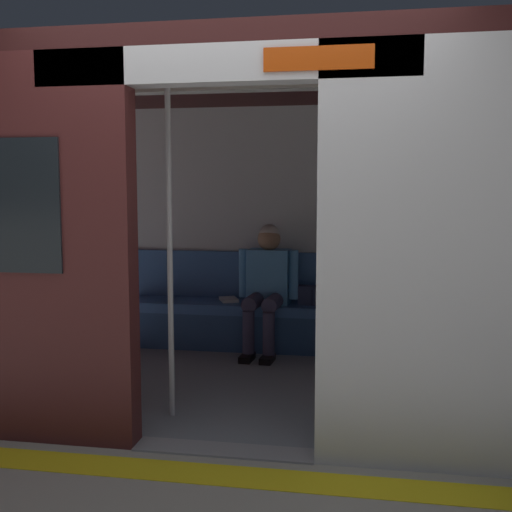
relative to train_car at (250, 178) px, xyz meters
The scene contains 8 objects.
ground_plane 1.98m from the train_car, 93.52° to the left, with size 60.00×60.00×0.00m, color gray.
platform_edge_strip 2.18m from the train_car, 92.83° to the left, with size 8.00×0.24×0.01m, color yellow.
train_car is the anchor object (origin of this frame).
bench_seat 1.61m from the train_car, 94.15° to the right, with size 2.91×0.44×0.43m.
person_seated 1.34m from the train_car, 88.42° to the right, with size 0.55×0.69×1.16m.
handbag 1.55m from the train_car, 109.35° to the right, with size 0.26×0.15×0.17m.
book 1.63m from the train_car, 69.83° to the right, with size 0.15×0.22×0.03m, color silver.
grab_pole_door 0.95m from the train_car, 62.47° to the left, with size 0.04×0.04×2.22m, color silver.
Camera 1 is at (-0.77, 3.36, 1.50)m, focal length 44.21 mm.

